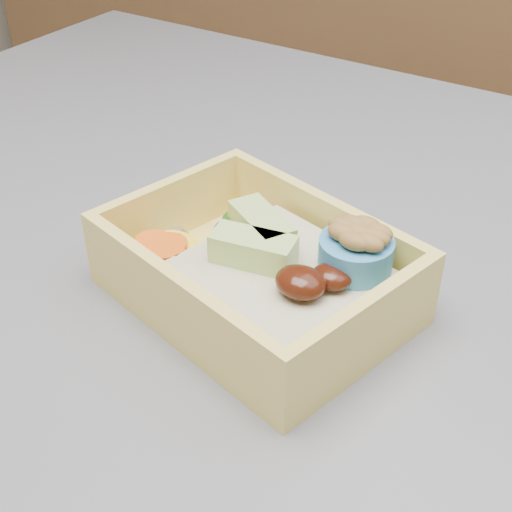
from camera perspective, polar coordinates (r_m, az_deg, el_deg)
The scene contains 1 object.
bento_box at distance 0.47m, azimuth 0.74°, elevation -1.44°, with size 0.22×0.18×0.07m.
Camera 1 is at (0.11, -0.44, 1.22)m, focal length 50.00 mm.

